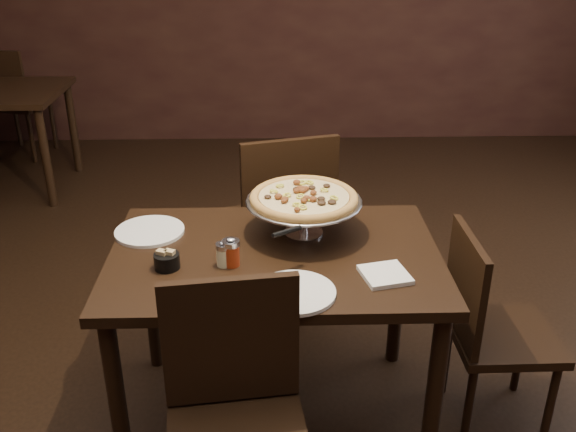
{
  "coord_description": "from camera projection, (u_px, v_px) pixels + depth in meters",
  "views": [
    {
      "loc": [
        -0.1,
        -2.17,
        1.89
      ],
      "look_at": [
        -0.04,
        -0.04,
        0.89
      ],
      "focal_mm": 40.0,
      "sensor_mm": 36.0,
      "label": 1
    }
  ],
  "objects": [
    {
      "name": "chair_far",
      "position": [
        283.0,
        218.0,
        3.14
      ],
      "size": [
        0.56,
        0.56,
        0.98
      ],
      "rotation": [
        0.0,
        0.0,
        3.4
      ],
      "color": "black",
      "rests_on": "ground"
    },
    {
      "name": "plate_left",
      "position": [
        150.0,
        231.0,
        2.5
      ],
      "size": [
        0.27,
        0.27,
        0.01
      ],
      "primitive_type": "cylinder",
      "color": "white",
      "rests_on": "dining_table"
    },
    {
      "name": "dining_table",
      "position": [
        275.0,
        276.0,
        2.4
      ],
      "size": [
        1.22,
        0.81,
        0.76
      ],
      "rotation": [
        0.0,
        0.0,
        0.0
      ],
      "color": "black",
      "rests_on": "ground"
    },
    {
      "name": "plate_near",
      "position": [
        294.0,
        292.0,
        2.1
      ],
      "size": [
        0.27,
        0.27,
        0.01
      ],
      "primitive_type": "cylinder",
      "color": "white",
      "rests_on": "dining_table"
    },
    {
      "name": "pizza_stand",
      "position": [
        304.0,
        198.0,
        2.43
      ],
      "size": [
        0.45,
        0.45,
        0.18
      ],
      "color": "silver",
      "rests_on": "dining_table"
    },
    {
      "name": "bg_chair_far",
      "position": [
        13.0,
        99.0,
        5.27
      ],
      "size": [
        0.51,
        0.51,
        0.92
      ],
      "rotation": [
        0.0,
        0.0,
        2.92
      ],
      "color": "black",
      "rests_on": "ground"
    },
    {
      "name": "pepper_flake_shaker",
      "position": [
        231.0,
        252.0,
        2.25
      ],
      "size": [
        0.06,
        0.06,
        0.11
      ],
      "color": "maroon",
      "rests_on": "dining_table"
    },
    {
      "name": "parmesan_shaker",
      "position": [
        224.0,
        254.0,
        2.25
      ],
      "size": [
        0.06,
        0.06,
        0.1
      ],
      "color": "#EDECB9",
      "rests_on": "dining_table"
    },
    {
      "name": "room",
      "position": [
        318.0,
        71.0,
        2.19
      ],
      "size": [
        6.04,
        7.04,
        2.84
      ],
      "color": "black",
      "rests_on": "ground"
    },
    {
      "name": "napkin_stack",
      "position": [
        385.0,
        275.0,
        2.2
      ],
      "size": [
        0.18,
        0.18,
        0.02
      ],
      "primitive_type": "cube",
      "rotation": [
        0.0,
        0.0,
        0.23
      ],
      "color": "white",
      "rests_on": "dining_table"
    },
    {
      "name": "packet_caddy",
      "position": [
        167.0,
        260.0,
        2.24
      ],
      "size": [
        0.09,
        0.09,
        0.07
      ],
      "rotation": [
        0.0,
        0.0,
        -0.4
      ],
      "color": "black",
      "rests_on": "dining_table"
    },
    {
      "name": "chair_near",
      "position": [
        236.0,
        415.0,
        1.96
      ],
      "size": [
        0.48,
        0.48,
        0.91
      ],
      "rotation": [
        0.0,
        0.0,
        0.13
      ],
      "color": "black",
      "rests_on": "ground"
    },
    {
      "name": "serving_spatula",
      "position": [
        287.0,
        232.0,
        2.19
      ],
      "size": [
        0.15,
        0.15,
        0.02
      ],
      "rotation": [
        0.0,
        0.0,
        -0.95
      ],
      "color": "silver",
      "rests_on": "pizza_stand"
    },
    {
      "name": "chair_side",
      "position": [
        488.0,
        324.0,
        2.47
      ],
      "size": [
        0.4,
        0.4,
        0.84
      ],
      "rotation": [
        0.0,
        0.0,
        1.59
      ],
      "color": "black",
      "rests_on": "ground"
    }
  ]
}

